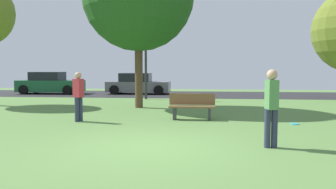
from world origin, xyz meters
name	(u,v)px	position (x,y,z in m)	size (l,w,h in m)	color
ground_plane	(148,147)	(0.00, 0.00, 0.00)	(44.00, 44.00, 0.00)	#5B8442
road_strip	(186,94)	(0.00, 16.00, 0.00)	(44.00, 6.40, 0.01)	#28282B
person_thrower	(78,94)	(-2.92, 3.53, 0.91)	(0.39, 0.35, 1.66)	#2D334C
person_bystander	(271,104)	(2.76, 0.23, 0.98)	(0.30, 0.35, 1.76)	#2D334C
frisbee_disc	(295,124)	(4.13, 3.68, 0.01)	(0.27, 0.27, 0.03)	#2DB2E0
parked_car_green	(50,84)	(-9.47, 15.72, 0.69)	(4.42, 1.94, 1.52)	#195633
parked_car_grey	(138,84)	(-3.35, 16.23, 0.65)	(4.31, 2.01, 1.44)	slate
park_bench	(192,106)	(0.83, 4.40, 0.46)	(1.60, 0.45, 0.90)	brown
street_lamp_post	(146,60)	(-2.11, 12.20, 2.25)	(0.14, 0.14, 4.50)	#2D2D33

